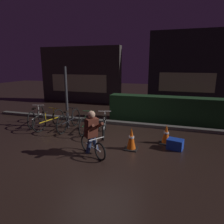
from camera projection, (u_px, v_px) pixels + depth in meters
ground_plane at (100, 144)px, 6.22m from camera, size 40.00×40.00×0.00m
sidewalk_curb at (119, 123)px, 8.24m from camera, size 12.00×0.24×0.12m
hedge_row at (166, 109)px, 8.43m from camera, size 4.80×0.70×1.11m
storefront_left at (80, 75)px, 12.97m from camera, size 5.45×0.54×3.52m
storefront_right at (187, 69)px, 11.59m from camera, size 4.40×0.54×4.32m
street_post at (66, 98)px, 7.59m from camera, size 0.10×0.10×2.34m
parked_bike_leftmost at (36, 116)px, 8.10m from camera, size 0.57×1.63×0.78m
parked_bike_left_mid at (49, 120)px, 7.66m from camera, size 0.46×1.61×0.75m
parked_bike_center_left at (69, 120)px, 7.52m from camera, size 0.46×1.73×0.80m
parked_bike_center_right at (87, 123)px, 7.29m from camera, size 0.46×1.57×0.73m
parked_bike_right_mid at (104, 125)px, 6.98m from camera, size 0.57×1.65×0.79m
traffic_cone_near at (131, 139)px, 5.75m from camera, size 0.36×0.36×0.66m
traffic_cone_far at (166, 134)px, 6.20m from camera, size 0.36×0.36×0.61m
blue_crate at (175, 144)px, 5.80m from camera, size 0.50×0.41×0.30m
cyclist at (93, 133)px, 5.32m from camera, size 1.01×0.73×1.25m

